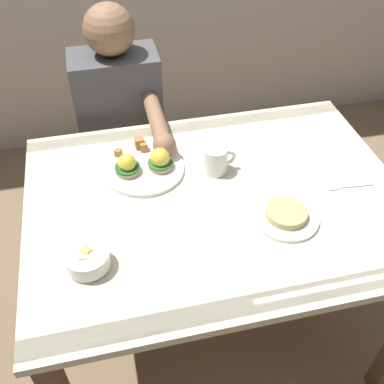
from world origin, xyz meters
The scene contains 8 objects.
ground_plane centered at (0.00, 0.00, 0.00)m, with size 6.00×6.00×0.00m, color #7F664C.
dining_table centered at (0.00, 0.00, 0.63)m, with size 1.20×0.90×0.74m.
eggs_benedict_plate centered at (-0.20, 0.18, 0.76)m, with size 0.27×0.27×0.09m.
fruit_bowl centered at (-0.41, -0.19, 0.77)m, with size 0.12×0.12×0.06m.
coffee_mug centered at (0.03, 0.13, 0.79)m, with size 0.11×0.08×0.09m.
fork centered at (0.42, -0.05, 0.74)m, with size 0.16×0.03×0.00m.
side_plate centered at (0.18, -0.14, 0.75)m, with size 0.20×0.20×0.04m.
diner_person centered at (-0.24, 0.60, 0.65)m, with size 0.34×0.54×1.14m.
Camera 1 is at (-0.31, -1.00, 1.74)m, focal length 42.47 mm.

